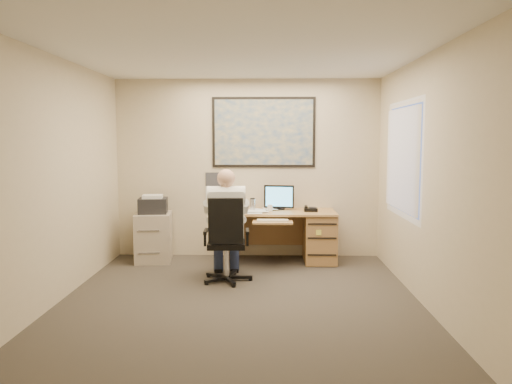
{
  "coord_description": "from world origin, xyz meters",
  "views": [
    {
      "loc": [
        0.31,
        -5.35,
        1.79
      ],
      "look_at": [
        0.15,
        1.3,
        1.09
      ],
      "focal_mm": 35.0,
      "sensor_mm": 36.0,
      "label": 1
    }
  ],
  "objects_px": {
    "filing_cabinet": "(154,232)",
    "person": "(227,225)",
    "office_chair": "(226,257)",
    "desk": "(303,232)"
  },
  "relations": [
    {
      "from": "desk",
      "to": "person",
      "type": "height_order",
      "value": "person"
    },
    {
      "from": "filing_cabinet",
      "to": "office_chair",
      "type": "height_order",
      "value": "office_chair"
    },
    {
      "from": "person",
      "to": "office_chair",
      "type": "bearing_deg",
      "value": -96.98
    },
    {
      "from": "filing_cabinet",
      "to": "office_chair",
      "type": "relative_size",
      "value": 0.91
    },
    {
      "from": "office_chair",
      "to": "desk",
      "type": "bearing_deg",
      "value": 44.24
    },
    {
      "from": "filing_cabinet",
      "to": "person",
      "type": "distance_m",
      "value": 1.57
    },
    {
      "from": "desk",
      "to": "person",
      "type": "relative_size",
      "value": 1.13
    },
    {
      "from": "office_chair",
      "to": "filing_cabinet",
      "type": "bearing_deg",
      "value": 134.24
    },
    {
      "from": "filing_cabinet",
      "to": "person",
      "type": "bearing_deg",
      "value": -47.94
    },
    {
      "from": "filing_cabinet",
      "to": "office_chair",
      "type": "xyz_separation_m",
      "value": [
        1.16,
        -1.09,
        -0.11
      ]
    }
  ]
}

